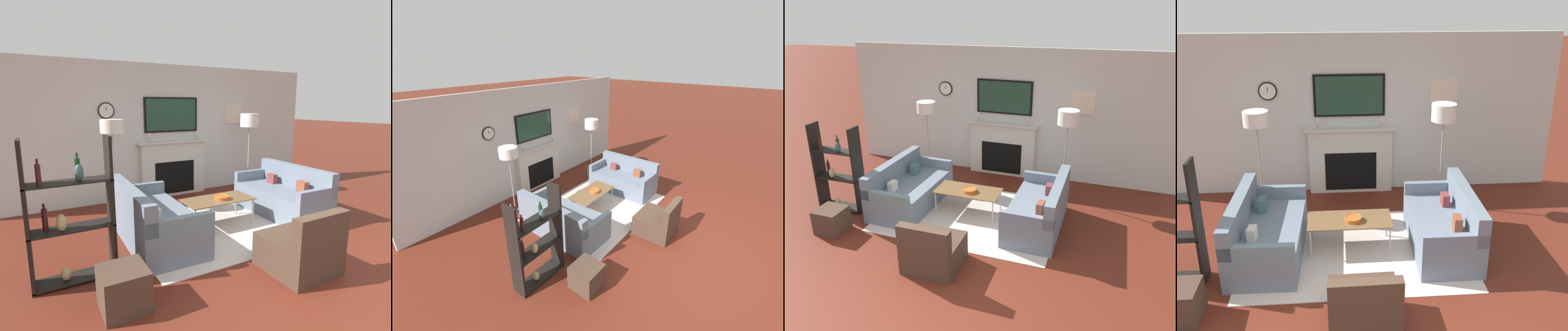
% 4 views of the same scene
% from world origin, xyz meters
% --- Properties ---
extents(ground_plane, '(60.00, 60.00, 0.00)m').
position_xyz_m(ground_plane, '(0.00, 0.00, 0.00)').
color(ground_plane, '#592014').
extents(fireplace_wall, '(7.07, 0.28, 2.70)m').
position_xyz_m(fireplace_wall, '(0.00, 4.56, 1.23)').
color(fireplace_wall, silver).
rests_on(fireplace_wall, ground_plane).
extents(area_rug, '(3.03, 2.18, 0.01)m').
position_xyz_m(area_rug, '(0.00, 2.49, 0.01)').
color(area_rug, beige).
rests_on(area_rug, ground_plane).
extents(couch_left, '(0.91, 1.78, 0.83)m').
position_xyz_m(couch_left, '(-1.21, 2.49, 0.29)').
color(couch_left, slate).
rests_on(couch_left, ground_plane).
extents(couch_right, '(0.83, 1.68, 0.84)m').
position_xyz_m(couch_right, '(1.21, 2.49, 0.30)').
color(couch_right, slate).
rests_on(couch_right, ground_plane).
extents(armchair, '(0.75, 0.74, 0.77)m').
position_xyz_m(armchair, '(0.01, 0.95, 0.26)').
color(armchair, '#453125').
rests_on(armchair, ground_plane).
extents(coffee_table, '(1.14, 0.55, 0.43)m').
position_xyz_m(coffee_table, '(-0.08, 2.59, 0.40)').
color(coffee_table, brown).
rests_on(coffee_table, ground_plane).
extents(decorative_bowl, '(0.24, 0.24, 0.06)m').
position_xyz_m(decorative_bowl, '(-0.04, 2.54, 0.46)').
color(decorative_bowl, '#BC5A21').
rests_on(decorative_bowl, coffee_table).
extents(floor_lamp_left, '(0.38, 0.38, 1.67)m').
position_xyz_m(floor_lamp_left, '(-1.42, 3.75, 1.52)').
color(floor_lamp_left, '#9E998E').
rests_on(floor_lamp_left, ground_plane).
extents(floor_lamp_right, '(0.38, 0.38, 1.73)m').
position_xyz_m(floor_lamp_right, '(1.42, 3.75, 1.56)').
color(floor_lamp_right, '#9E998E').
rests_on(floor_lamp_right, ground_plane).
extents(shelf_unit, '(0.87, 0.28, 1.57)m').
position_xyz_m(shelf_unit, '(-2.31, 1.97, 0.74)').
color(shelf_unit, black).
rests_on(shelf_unit, ground_plane).
extents(ottoman, '(0.43, 0.43, 0.40)m').
position_xyz_m(ottoman, '(-1.96, 1.26, 0.20)').
color(ottoman, '#453125').
rests_on(ottoman, ground_plane).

